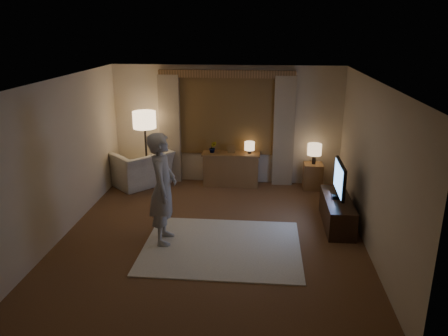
# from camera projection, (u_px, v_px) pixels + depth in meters

# --- Properties ---
(room) EXTENTS (5.04, 5.54, 2.64)m
(room) POSITION_uv_depth(u_px,v_px,m) (215.00, 152.00, 7.46)
(room) COLOR brown
(room) RESTS_ON ground
(rug) EXTENTS (2.50, 2.00, 0.02)m
(rug) POSITION_uv_depth(u_px,v_px,m) (222.00, 247.00, 7.00)
(rug) COLOR beige
(rug) RESTS_ON floor
(sideboard) EXTENTS (1.20, 0.40, 0.70)m
(sideboard) POSITION_uv_depth(u_px,v_px,m) (231.00, 170.00, 9.64)
(sideboard) COLOR brown
(sideboard) RESTS_ON floor
(picture_frame) EXTENTS (0.16, 0.02, 0.20)m
(picture_frame) POSITION_uv_depth(u_px,v_px,m) (231.00, 150.00, 9.50)
(picture_frame) COLOR brown
(picture_frame) RESTS_ON sideboard
(plant) EXTENTS (0.17, 0.13, 0.30)m
(plant) POSITION_uv_depth(u_px,v_px,m) (213.00, 148.00, 9.52)
(plant) COLOR #999999
(plant) RESTS_ON sideboard
(table_lamp_sideboard) EXTENTS (0.22, 0.22, 0.30)m
(table_lamp_sideboard) POSITION_uv_depth(u_px,v_px,m) (250.00, 146.00, 9.44)
(table_lamp_sideboard) COLOR black
(table_lamp_sideboard) RESTS_ON sideboard
(floor_lamp) EXTENTS (0.49, 0.49, 1.67)m
(floor_lamp) POSITION_uv_depth(u_px,v_px,m) (145.00, 124.00, 9.23)
(floor_lamp) COLOR black
(floor_lamp) RESTS_ON floor
(armchair) EXTENTS (1.58, 1.58, 0.78)m
(armchair) POSITION_uv_depth(u_px,v_px,m) (141.00, 168.00, 9.67)
(armchair) COLOR beige
(armchair) RESTS_ON floor
(side_table) EXTENTS (0.40, 0.40, 0.56)m
(side_table) POSITION_uv_depth(u_px,v_px,m) (313.00, 176.00, 9.46)
(side_table) COLOR brown
(side_table) RESTS_ON floor
(table_lamp_side) EXTENTS (0.30, 0.30, 0.44)m
(table_lamp_side) POSITION_uv_depth(u_px,v_px,m) (314.00, 150.00, 9.28)
(table_lamp_side) COLOR black
(table_lamp_side) RESTS_ON side_table
(tv_stand) EXTENTS (0.45, 1.40, 0.50)m
(tv_stand) POSITION_uv_depth(u_px,v_px,m) (337.00, 212.00, 7.72)
(tv_stand) COLOR black
(tv_stand) RESTS_ON floor
(tv) EXTENTS (0.22, 0.91, 0.66)m
(tv) POSITION_uv_depth(u_px,v_px,m) (340.00, 179.00, 7.53)
(tv) COLOR black
(tv) RESTS_ON tv_stand
(person) EXTENTS (0.49, 0.70, 1.82)m
(person) POSITION_uv_depth(u_px,v_px,m) (163.00, 189.00, 6.91)
(person) COLOR #9D9991
(person) RESTS_ON rug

